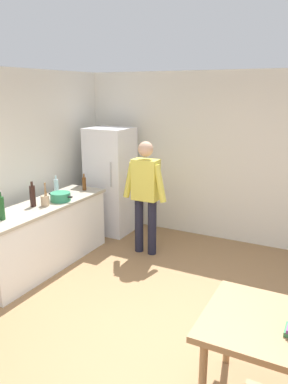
# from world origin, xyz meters

# --- Properties ---
(ground_plane) EXTENTS (14.00, 14.00, 0.00)m
(ground_plane) POSITION_xyz_m (0.00, 0.00, 0.00)
(ground_plane) COLOR #936D47
(wall_back) EXTENTS (6.40, 0.12, 2.70)m
(wall_back) POSITION_xyz_m (0.00, 3.00, 1.35)
(wall_back) COLOR silver
(wall_back) RESTS_ON ground_plane
(kitchen_counter) EXTENTS (0.64, 2.20, 0.90)m
(kitchen_counter) POSITION_xyz_m (-2.00, 0.80, 0.45)
(kitchen_counter) COLOR white
(kitchen_counter) RESTS_ON ground_plane
(refrigerator) EXTENTS (0.70, 0.67, 1.80)m
(refrigerator) POSITION_xyz_m (-1.90, 2.40, 0.90)
(refrigerator) COLOR white
(refrigerator) RESTS_ON ground_plane
(person) EXTENTS (0.70, 0.22, 1.70)m
(person) POSITION_xyz_m (-0.95, 1.85, 0.98)
(person) COLOR #1E1E2D
(person) RESTS_ON ground_plane
(cooking_pot) EXTENTS (0.40, 0.28, 0.12)m
(cooking_pot) POSITION_xyz_m (-1.89, 1.06, 0.96)
(cooking_pot) COLOR #2D845B
(cooking_pot) RESTS_ON kitchen_counter
(utensil_jar) EXTENTS (0.11, 0.11, 0.32)m
(utensil_jar) POSITION_xyz_m (-1.92, 0.79, 0.98)
(utensil_jar) COLOR tan
(utensil_jar) RESTS_ON kitchen_counter
(bottle_water_clear) EXTENTS (0.07, 0.07, 0.30)m
(bottle_water_clear) POSITION_xyz_m (-2.11, 1.25, 1.03)
(bottle_water_clear) COLOR silver
(bottle_water_clear) RESTS_ON kitchen_counter
(bottle_beer_brown) EXTENTS (0.06, 0.06, 0.26)m
(bottle_beer_brown) POSITION_xyz_m (-1.94, 1.69, 1.01)
(bottle_beer_brown) COLOR #5B3314
(bottle_beer_brown) RESTS_ON kitchen_counter
(bottle_wine_green) EXTENTS (0.08, 0.08, 0.34)m
(bottle_wine_green) POSITION_xyz_m (-2.00, 0.12, 1.05)
(bottle_wine_green) COLOR #1E5123
(bottle_wine_green) RESTS_ON kitchen_counter
(bottle_wine_dark) EXTENTS (0.08, 0.08, 0.34)m
(bottle_wine_dark) POSITION_xyz_m (-2.05, 0.70, 1.05)
(bottle_wine_dark) COLOR black
(bottle_wine_dark) RESTS_ON kitchen_counter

